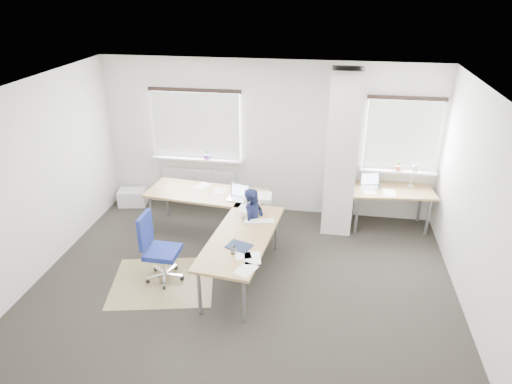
% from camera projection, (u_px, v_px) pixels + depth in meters
% --- Properties ---
extents(ground, '(6.00, 6.00, 0.00)m').
position_uv_depth(ground, '(242.00, 287.00, 6.54)').
color(ground, black).
rests_on(ground, ground).
extents(room_shell, '(6.04, 5.04, 2.82)m').
position_uv_depth(room_shell, '(260.00, 163.00, 6.17)').
color(room_shell, beige).
rests_on(room_shell, ground).
extents(floor_mat, '(1.67, 1.50, 0.01)m').
position_uv_depth(floor_mat, '(163.00, 282.00, 6.65)').
color(floor_mat, olive).
rests_on(floor_mat, ground).
extents(white_crate, '(0.57, 0.44, 0.31)m').
position_uv_depth(white_crate, '(133.00, 197.00, 8.86)').
color(white_crate, white).
rests_on(white_crate, ground).
extents(desk_main, '(2.41, 2.84, 0.96)m').
position_uv_depth(desk_main, '(225.00, 214.00, 7.08)').
color(desk_main, olive).
rests_on(desk_main, ground).
extents(desk_side, '(1.47, 0.84, 1.22)m').
position_uv_depth(desk_side, '(392.00, 192.00, 7.84)').
color(desk_side, olive).
rests_on(desk_side, ground).
extents(task_chair, '(0.57, 0.56, 1.05)m').
position_uv_depth(task_chair, '(161.00, 262.00, 6.61)').
color(task_chair, navy).
rests_on(task_chair, ground).
extents(person, '(0.42, 0.51, 1.20)m').
position_uv_depth(person, '(254.00, 225.00, 6.96)').
color(person, black).
rests_on(person, ground).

